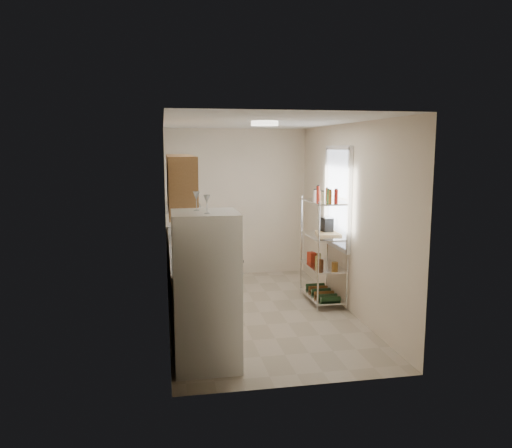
% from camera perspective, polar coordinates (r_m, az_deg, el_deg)
% --- Properties ---
extents(room, '(2.52, 4.42, 2.62)m').
position_cam_1_polar(room, '(6.75, 0.46, 0.46)').
color(room, '#B2A490').
rests_on(room, ground).
extents(counter_run, '(0.63, 3.51, 0.90)m').
position_cam_1_polar(counter_run, '(7.23, -7.43, -5.90)').
color(counter_run, '#B5814D').
rests_on(counter_run, ground).
extents(upper_cabinets, '(0.33, 2.20, 0.72)m').
position_cam_1_polar(upper_cabinets, '(6.67, -8.67, 4.67)').
color(upper_cabinets, '#B5814D').
rests_on(upper_cabinets, room).
extents(range_hood, '(0.50, 0.60, 0.12)m').
position_cam_1_polar(range_hood, '(7.51, -8.38, 1.90)').
color(range_hood, '#B7BABC').
rests_on(range_hood, room).
extents(window, '(0.06, 1.00, 1.46)m').
position_cam_1_polar(window, '(7.38, 9.33, 3.01)').
color(window, white).
rests_on(window, room).
extents(bakers_rack, '(0.45, 0.90, 1.73)m').
position_cam_1_polar(bakers_rack, '(7.31, 7.76, -0.50)').
color(bakers_rack, silver).
rests_on(bakers_rack, ground).
extents(ceiling_dome, '(0.34, 0.34, 0.05)m').
position_cam_1_polar(ceiling_dome, '(6.39, 0.99, 11.41)').
color(ceiling_dome, white).
rests_on(ceiling_dome, room).
extents(refrigerator, '(0.67, 0.67, 1.63)m').
position_cam_1_polar(refrigerator, '(5.22, -5.73, -7.51)').
color(refrigerator, white).
rests_on(refrigerator, ground).
extents(wine_glass_a, '(0.07, 0.07, 0.20)m').
position_cam_1_polar(wine_glass_a, '(5.14, -6.82, 2.61)').
color(wine_glass_a, silver).
rests_on(wine_glass_a, refrigerator).
extents(wine_glass_b, '(0.07, 0.07, 0.18)m').
position_cam_1_polar(wine_glass_b, '(4.90, -5.63, 2.26)').
color(wine_glass_b, silver).
rests_on(wine_glass_b, refrigerator).
extents(rice_cooker, '(0.27, 0.27, 0.22)m').
position_cam_1_polar(rice_cooker, '(7.27, -7.63, -1.35)').
color(rice_cooker, silver).
rests_on(rice_cooker, counter_run).
extents(frying_pan_large, '(0.37, 0.37, 0.05)m').
position_cam_1_polar(frying_pan_large, '(7.31, -8.13, -1.97)').
color(frying_pan_large, black).
rests_on(frying_pan_large, counter_run).
extents(frying_pan_small, '(0.25, 0.25, 0.04)m').
position_cam_1_polar(frying_pan_small, '(7.54, -8.04, -1.66)').
color(frying_pan_small, black).
rests_on(frying_pan_small, counter_run).
extents(cutting_board, '(0.42, 0.50, 0.03)m').
position_cam_1_polar(cutting_board, '(7.37, 8.25, -1.09)').
color(cutting_board, tan).
rests_on(cutting_board, bakers_rack).
extents(espresso_machine, '(0.16, 0.23, 0.25)m').
position_cam_1_polar(espresso_machine, '(7.47, 8.05, -0.09)').
color(espresso_machine, black).
rests_on(espresso_machine, bakers_rack).
extents(storage_bag, '(0.12, 0.14, 0.15)m').
position_cam_1_polar(storage_bag, '(7.60, 6.37, -3.76)').
color(storage_bag, maroon).
rests_on(storage_bag, bakers_rack).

